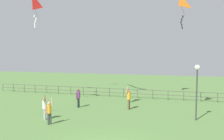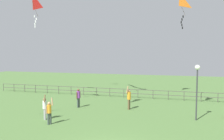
{
  "view_description": "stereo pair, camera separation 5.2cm",
  "coord_description": "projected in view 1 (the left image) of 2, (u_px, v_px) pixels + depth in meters",
  "views": [
    {
      "loc": [
        2.77,
        -9.34,
        4.8
      ],
      "look_at": [
        -1.12,
        5.02,
        3.68
      ],
      "focal_mm": 35.47,
      "sensor_mm": 36.0,
      "label": 1
    },
    {
      "loc": [
        2.82,
        -9.33,
        4.8
      ],
      "look_at": [
        -1.12,
        5.02,
        3.68
      ],
      "focal_mm": 35.47,
      "sensor_mm": 36.0,
      "label": 2
    }
  ],
  "objects": [
    {
      "name": "lamppost",
      "position": [
        197.0,
        80.0,
        15.69
      ],
      "size": [
        0.36,
        0.36,
        3.99
      ],
      "color": "#38383D",
      "rests_on": "ground_plane"
    },
    {
      "name": "person_0",
      "position": [
        49.0,
        111.0,
        14.88
      ],
      "size": [
        0.44,
        0.4,
        1.82
      ],
      "color": "#3F4C47",
      "rests_on": "ground_plane"
    },
    {
      "name": "waterfront_railing",
      "position": [
        140.0,
        92.0,
        23.62
      ],
      "size": [
        36.04,
        0.06,
        0.95
      ],
      "color": "#4C4742",
      "rests_on": "ground_plane"
    },
    {
      "name": "person_3",
      "position": [
        45.0,
        107.0,
        15.95
      ],
      "size": [
        0.38,
        0.43,
        1.87
      ],
      "color": "#99999E",
      "rests_on": "ground_plane"
    },
    {
      "name": "kite_2",
      "position": [
        179.0,
        2.0,
        17.62
      ],
      "size": [
        1.21,
        1.27,
        2.82
      ],
      "color": "orange"
    },
    {
      "name": "kite_1",
      "position": [
        32.0,
        2.0,
        19.07
      ],
      "size": [
        1.29,
        1.0,
        2.91
      ],
      "color": "red"
    },
    {
      "name": "person_1",
      "position": [
        129.0,
        98.0,
        18.9
      ],
      "size": [
        0.38,
        0.52,
        2.03
      ],
      "color": "brown",
      "rests_on": "ground_plane"
    },
    {
      "name": "person_4",
      "position": [
        78.0,
        97.0,
        19.57
      ],
      "size": [
        0.31,
        0.49,
        1.68
      ],
      "color": "#3F4C47",
      "rests_on": "ground_plane"
    }
  ]
}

